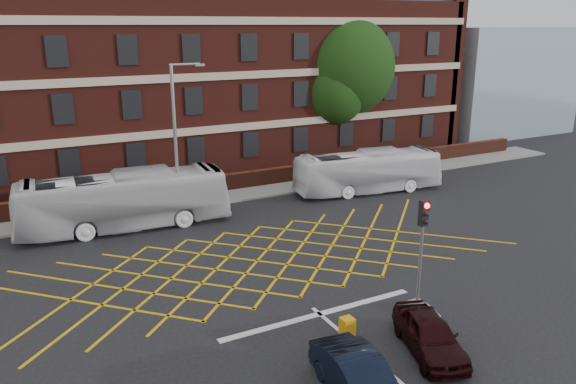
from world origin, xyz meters
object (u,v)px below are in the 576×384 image
bus_left (124,201)px  bus_right (368,172)px  car_navy (360,379)px  car_maroon (430,334)px  traffic_light_near (420,265)px  street_lamp (178,171)px  deciduous_tree (344,74)px  utility_cabinet (347,330)px

bus_left → bus_right: (15.13, -0.49, -0.17)m
car_navy → car_maroon: (3.40, 0.93, -0.02)m
bus_right → traffic_light_near: bearing=159.9°
car_navy → street_lamp: 17.09m
car_navy → car_maroon: 3.53m
car_navy → deciduous_tree: 31.13m
bus_left → street_lamp: 3.19m
car_navy → car_maroon: size_ratio=1.07×
bus_right → car_navy: size_ratio=2.37×
bus_right → deciduous_tree: deciduous_tree is taller
bus_right → traffic_light_near: 15.37m
utility_cabinet → traffic_light_near: bearing=10.7°
deciduous_tree → traffic_light_near: size_ratio=2.59×
bus_right → car_navy: bus_right is taller
bus_right → street_lamp: size_ratio=1.14×
bus_right → traffic_light_near: (-7.37, -13.48, 0.44)m
bus_left → utility_cabinet: bearing=-159.6°
bus_right → car_maroon: bearing=159.2°
deciduous_tree → utility_cabinet: bearing=-122.7°
utility_cabinet → bus_left: bearing=105.8°
car_maroon → bus_right: bearing=79.3°
car_maroon → deciduous_tree: size_ratio=0.34×
bus_left → deciduous_tree: bearing=-61.2°
car_maroon → bus_left: bearing=129.3°
utility_cabinet → deciduous_tree: bearing=57.3°
bus_left → car_maroon: bus_left is taller
bus_right → deciduous_tree: 11.13m
car_maroon → traffic_light_near: 3.14m
car_navy → bus_left: bearing=104.5°
car_navy → street_lamp: bearing=95.1°
utility_cabinet → car_maroon: bearing=-41.2°
street_lamp → utility_cabinet: bearing=-84.9°
bus_right → deciduous_tree: bearing=-14.8°
traffic_light_near → bus_right: bearing=61.3°
street_lamp → bus_left: bearing=172.0°
bus_right → car_maroon: (-8.97, -15.94, -0.69)m
car_maroon → street_lamp: street_lamp is taller
car_navy → deciduous_tree: (16.27, 25.87, 5.93)m
traffic_light_near → car_maroon: bearing=-123.1°
bus_left → deciduous_tree: (19.02, 8.52, 5.09)m
utility_cabinet → bus_right: bearing=52.2°
car_maroon → deciduous_tree: 28.69m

